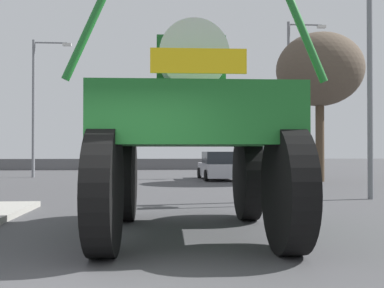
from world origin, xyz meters
The scene contains 9 objects.
ground_plane centered at (0.00, 18.00, 0.00)m, with size 120.00×120.00×0.00m, color #424244.
oversize_sprayer centered at (1.14, 3.86, 1.98)m, with size 3.98×5.40×4.76m.
sedan_ahead centered at (3.66, 19.40, 0.71)m, with size 2.03×4.18×1.52m.
traffic_signal_near_right centered at (3.49, 8.15, 2.42)m, with size 0.24×0.54×3.32m.
streetlight_near_right centered at (7.50, 9.49, 4.46)m, with size 1.67×0.24×8.07m.
streetlight_far_left centered at (-6.76, 22.10, 4.55)m, with size 2.27×0.24×8.11m.
streetlight_far_right centered at (8.27, 21.22, 5.12)m, with size 2.33×0.24×9.22m.
bare_tree_right centered at (8.64, 17.57, 5.68)m, with size 4.40×4.40×7.59m.
roadside_barrier centered at (0.00, 31.90, 0.45)m, with size 26.27×0.24×0.90m, color #59595B.
Camera 1 is at (0.59, -4.55, 1.59)m, focal length 41.58 mm.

